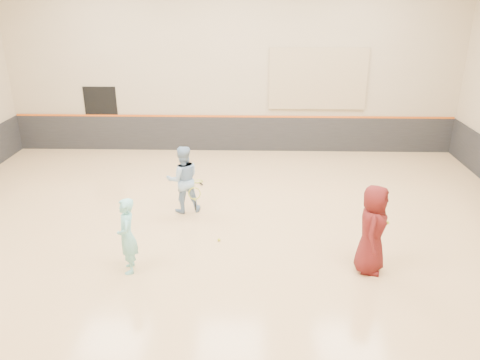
{
  "coord_description": "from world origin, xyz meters",
  "views": [
    {
      "loc": [
        0.67,
        -9.55,
        5.2
      ],
      "look_at": [
        0.39,
        0.4,
        1.15
      ],
      "focal_mm": 35.0,
      "sensor_mm": 36.0,
      "label": 1
    }
  ],
  "objects_px": {
    "girl": "(127,236)",
    "spare_racket": "(198,180)",
    "instructor": "(183,179)",
    "young_man": "(372,229)"
  },
  "relations": [
    {
      "from": "girl",
      "to": "young_man",
      "type": "height_order",
      "value": "young_man"
    },
    {
      "from": "instructor",
      "to": "young_man",
      "type": "relative_size",
      "value": 0.94
    },
    {
      "from": "instructor",
      "to": "girl",
      "type": "bearing_deg",
      "value": 58.98
    },
    {
      "from": "young_man",
      "to": "spare_racket",
      "type": "height_order",
      "value": "young_man"
    },
    {
      "from": "instructor",
      "to": "young_man",
      "type": "distance_m",
      "value": 4.81
    },
    {
      "from": "instructor",
      "to": "spare_racket",
      "type": "height_order",
      "value": "instructor"
    },
    {
      "from": "instructor",
      "to": "young_man",
      "type": "bearing_deg",
      "value": 130.76
    },
    {
      "from": "girl",
      "to": "instructor",
      "type": "xyz_separation_m",
      "value": [
        0.71,
        2.75,
        0.08
      ]
    },
    {
      "from": "girl",
      "to": "spare_racket",
      "type": "distance_m",
      "value": 4.8
    },
    {
      "from": "instructor",
      "to": "spare_racket",
      "type": "relative_size",
      "value": 2.56
    }
  ]
}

